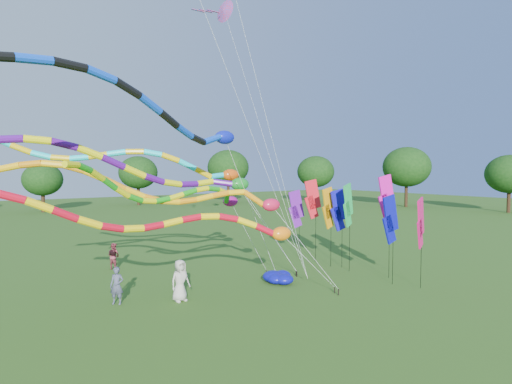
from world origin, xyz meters
TOP-DOWN VIEW (x-y plane):
  - ground at (0.00, 0.00)m, footprint 160.00×160.00m
  - tree_ring at (-5.27, 1.06)m, footprint 115.26×118.22m
  - tube_kite_red at (-4.39, 3.36)m, footprint 13.88×1.98m
  - tube_kite_orange at (-4.31, 3.87)m, footprint 12.89×3.89m
  - tube_kite_purple at (-5.31, 5.71)m, footprint 16.29×1.13m
  - tube_kite_blue at (-7.20, 1.99)m, footprint 16.56×5.78m
  - tube_kite_cyan at (-4.67, 7.36)m, footprint 14.31×4.09m
  - tube_kite_green at (-4.08, 4.30)m, footprint 10.91×4.55m
  - delta_kite_high_c at (1.90, 11.20)m, footprint 3.03×8.05m
  - banner_pole_red at (6.27, 7.85)m, footprint 1.14×0.38m
  - banner_pole_violet at (6.18, 9.31)m, footprint 1.15×0.34m
  - banner_pole_magenta_b at (6.72, 2.56)m, footprint 1.16×0.28m
  - banner_pole_blue_a at (5.80, 1.59)m, footprint 1.16×0.11m
  - banner_pole_blue_b at (6.44, 5.75)m, footprint 1.14×0.40m
  - banner_pole_magenta_a at (6.36, 0.26)m, footprint 1.11×0.49m
  - banner_pole_orange at (6.07, 6.21)m, footprint 1.16×0.19m
  - banner_pole_green at (6.10, 4.69)m, footprint 1.13×0.43m
  - blue_nylon_heap at (1.37, 4.95)m, footprint 1.55×1.82m
  - person_a at (-3.96, 5.13)m, footprint 0.97×0.71m
  - person_b at (-6.38, 6.29)m, footprint 0.70×0.67m
  - person_c at (-4.58, 12.92)m, footprint 0.90×0.95m

SIDE VIEW (x-z plane):
  - ground at x=0.00m, z-range 0.00..0.00m
  - blue_nylon_heap at x=1.37m, z-range -0.03..0.56m
  - person_c at x=-4.58m, z-range 0.00..1.54m
  - person_b at x=-6.38m, z-range 0.00..1.61m
  - person_a at x=-3.96m, z-range 0.00..1.84m
  - banner_pole_magenta_a at x=6.36m, z-range 0.98..5.46m
  - banner_pole_violet at x=6.18m, z-range 0.98..5.48m
  - banner_pole_blue_a at x=5.80m, z-range 1.02..5.60m
  - banner_pole_blue_b at x=6.44m, z-range 1.08..5.76m
  - banner_pole_orange at x=6.07m, z-range 1.13..5.92m
  - tube_kite_red at x=-4.39m, z-range 0.76..6.58m
  - banner_pole_green at x=6.10m, z-range 1.26..6.31m
  - banner_pole_red at x=6.27m, z-range 1.34..6.55m
  - banner_pole_magenta_b at x=6.72m, z-range 1.51..7.06m
  - tube_kite_green at x=-4.08m, z-range 1.50..8.07m
  - tube_kite_orange at x=-4.31m, z-range 1.53..8.20m
  - tree_ring at x=-5.27m, z-range 0.68..10.19m
  - tube_kite_purple at x=-5.31m, z-range 1.96..9.61m
  - tube_kite_cyan at x=-4.67m, z-range 2.09..10.23m
  - tube_kite_blue at x=-7.20m, z-range 3.06..12.75m
  - delta_kite_high_c at x=1.90m, z-range 7.12..24.03m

